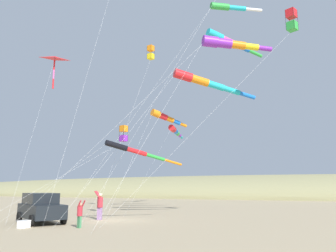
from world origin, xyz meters
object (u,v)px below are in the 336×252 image
cooler_box (24,224)px  kite_box_small_distant (291,20)px  parked_car (41,208)px  person_adult_flyer (100,204)px  kite_box_rainbow_low_near (151,53)px  kite_windsock_green_low_center (229,7)px  kite_delta_striped_overhead (55,59)px  kite_windsock_long_streamer_left (228,41)px  kite_windsock_red_high_left (228,44)px  kite_box_yellow_midlevel (123,134)px  kite_windsock_blue_topmost (165,117)px  person_child_green_jacket (80,213)px  kite_windsock_checkered_midright (135,151)px  kite_windsock_magenta_far_left (175,131)px  kite_windsock_black_fish_shape (204,82)px

cooler_box → kite_box_small_distant: (-8.52, 14.28, 13.35)m
parked_car → person_adult_flyer: 3.93m
kite_box_small_distant → kite_box_rainbow_low_near: 13.46m
kite_windsock_green_low_center → kite_delta_striped_overhead: bearing=-76.9°
kite_windsock_long_streamer_left → kite_delta_striped_overhead: size_ratio=1.04×
kite_windsock_red_high_left → kite_box_rainbow_low_near: bearing=-124.8°
parked_car → kite_box_yellow_midlevel: 8.41m
kite_box_rainbow_low_near → kite_delta_striped_overhead: kite_box_rainbow_low_near is taller
parked_car → cooler_box: size_ratio=7.45×
kite_delta_striped_overhead → kite_windsock_green_low_center: (-3.55, 15.30, 3.50)m
kite_windsock_long_streamer_left → kite_windsock_green_low_center: size_ratio=0.84×
kite_windsock_blue_topmost → kite_delta_striped_overhead: (9.53, -6.77, 4.13)m
kite_windsock_red_high_left → kite_box_yellow_midlevel: bearing=-101.6°
person_adult_flyer → kite_box_yellow_midlevel: kite_box_yellow_midlevel is taller
cooler_box → kite_windsock_blue_topmost: bearing=177.2°
person_adult_flyer → kite_windsock_red_high_left: size_ratio=0.15×
parked_car → person_child_green_jacket: parked_car is taller
parked_car → kite_windsock_checkered_midright: bearing=115.0°
kite_delta_striped_overhead → kite_windsock_checkered_midright: (3.11, 10.14, -9.14)m
kite_box_small_distant → kite_box_rainbow_low_near: bearing=-107.5°
cooler_box → kite_windsock_long_streamer_left: size_ratio=0.04×
kite_delta_striped_overhead → kite_box_yellow_midlevel: size_ratio=1.22×
kite_windsock_red_high_left → person_child_green_jacket: bearing=-55.1°
kite_box_small_distant → kite_windsock_magenta_far_left: kite_box_small_distant is taller
kite_windsock_magenta_far_left → kite_windsock_black_fish_shape: 18.80m
person_child_green_jacket → kite_windsock_blue_topmost: (-16.22, -1.94, 8.74)m
parked_car → kite_box_small_distant: size_ratio=0.32×
kite_windsock_magenta_far_left → kite_windsock_green_low_center: kite_windsock_green_low_center is taller
kite_windsock_long_streamer_left → kite_windsock_blue_topmost: bearing=-127.4°
kite_box_small_distant → kite_windsock_red_high_left: (2.07, -4.01, -1.89)m
kite_box_rainbow_low_near → kite_windsock_checkered_midright: (7.73, 2.71, -10.30)m
person_adult_flyer → kite_windsock_green_low_center: (-5.85, 8.28, 16.12)m
kite_box_small_distant → kite_box_rainbow_low_near: size_ratio=0.92×
person_child_green_jacket → kite_windsock_checkered_midright: bearing=158.2°
person_child_green_jacket → kite_windsock_checkered_midright: (-3.58, 1.43, 3.73)m
kite_box_rainbow_low_near → person_adult_flyer: bearing=-3.4°
kite_windsock_long_streamer_left → kite_box_small_distant: bearing=63.5°
cooler_box → kite_delta_striped_overhead: size_ratio=0.04×
kite_delta_striped_overhead → person_adult_flyer: bearing=71.8°
kite_windsock_checkered_midright → kite_windsock_red_high_left: (-1.64, 6.06, 7.11)m
cooler_box → kite_windsock_green_low_center: (-11.47, 9.37, 16.99)m
kite_windsock_magenta_far_left → kite_windsock_green_low_center: size_ratio=1.33×
kite_windsock_green_low_center → kite_windsock_long_streamer_left: bearing=-13.1°
person_adult_flyer → kite_windsock_magenta_far_left: 23.13m
kite_box_small_distant → kite_windsock_checkered_midright: (3.71, -10.07, -9.00)m
kite_windsock_magenta_far_left → kite_windsock_green_low_center: 20.46m
kite_box_small_distant → kite_windsock_red_high_left: kite_box_small_distant is taller
kite_windsock_magenta_far_left → kite_windsock_checkered_midright: bearing=15.1°
parked_car → kite_windsock_checkered_midright: size_ratio=0.49×
person_adult_flyer → kite_windsock_long_streamer_left: (-5.40, 8.18, 12.92)m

